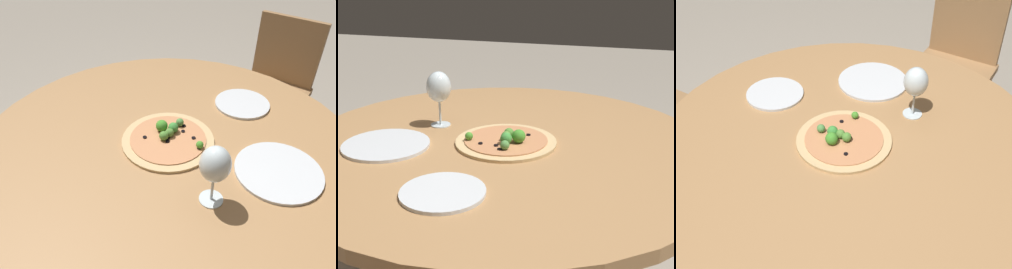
{
  "view_description": "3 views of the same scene",
  "coord_description": "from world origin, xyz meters",
  "views": [
    {
      "loc": [
        0.61,
        0.6,
        1.44
      ],
      "look_at": [
        -0.02,
        -0.01,
        0.74
      ],
      "focal_mm": 35.0,
      "sensor_mm": 36.0,
      "label": 1
    },
    {
      "loc": [
        -1.34,
        -0.41,
        1.26
      ],
      "look_at": [
        -0.02,
        -0.01,
        0.74
      ],
      "focal_mm": 50.0,
      "sensor_mm": 36.0,
      "label": 2
    },
    {
      "loc": [
        0.72,
        -0.95,
        1.73
      ],
      "look_at": [
        -0.02,
        -0.01,
        0.74
      ],
      "focal_mm": 50.0,
      "sensor_mm": 36.0,
      "label": 3
    }
  ],
  "objects": [
    {
      "name": "plate_near",
      "position": [
        -0.39,
        0.04,
        0.72
      ],
      "size": [
        0.22,
        0.22,
        0.01
      ],
      "color": "silver",
      "rests_on": "dining_table"
    },
    {
      "name": "wine_glass",
      "position": [
        0.08,
        0.26,
        0.85
      ],
      "size": [
        0.09,
        0.09,
        0.19
      ],
      "color": "silver",
      "rests_on": "dining_table"
    },
    {
      "name": "plate_far",
      "position": [
        -0.15,
        0.34,
        0.72
      ],
      "size": [
        0.27,
        0.27,
        0.01
      ],
      "color": "silver",
      "rests_on": "dining_table"
    },
    {
      "name": "dining_table",
      "position": [
        0.0,
        0.0,
        0.66
      ],
      "size": [
        1.36,
        1.36,
        0.71
      ],
      "color": "#A87A4C",
      "rests_on": "ground_plane"
    },
    {
      "name": "pizza",
      "position": [
        -0.02,
        -0.01,
        0.72
      ],
      "size": [
        0.32,
        0.32,
        0.06
      ],
      "color": "tan",
      "rests_on": "dining_table"
    }
  ]
}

